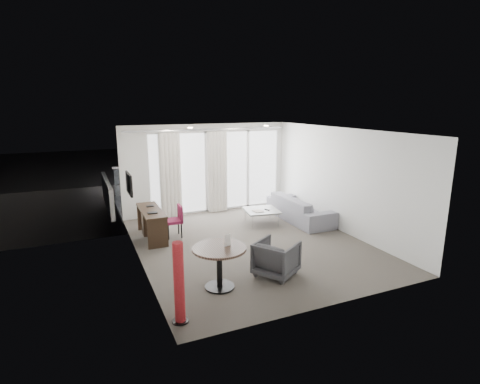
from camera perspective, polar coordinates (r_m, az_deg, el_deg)
name	(u,v)px	position (r m, az deg, el deg)	size (l,w,h in m)	color
floor	(250,243)	(8.77, 1.59, -7.85)	(5.00, 6.00, 0.00)	#4C463E
ceiling	(251,130)	(8.20, 1.71, 9.36)	(5.00, 6.00, 0.00)	white
wall_left	(137,200)	(7.69, -15.46, -1.22)	(0.00, 6.00, 2.60)	silver
wall_right	(341,180)	(9.70, 15.13, 1.77)	(0.00, 6.00, 2.60)	silver
wall_front	(335,229)	(5.92, 14.21, -5.47)	(5.00, 0.00, 2.60)	silver
window_panel	(217,171)	(11.22, -3.50, 3.21)	(4.00, 0.02, 2.38)	white
window_frame	(217,171)	(11.21, -3.47, 3.20)	(4.10, 0.06, 2.44)	white
curtain_left	(171,176)	(10.66, -10.52, 2.47)	(0.60, 0.20, 2.38)	beige
curtain_right	(218,172)	(11.05, -3.44, 3.05)	(0.60, 0.20, 2.38)	beige
curtain_track	(209,129)	(10.82, -4.80, 9.48)	(4.80, 0.04, 0.04)	#B2B2B7
downlight_a	(190,128)	(9.38, -7.62, 9.69)	(0.12, 0.12, 0.02)	#FFE0B2
downlight_b	(266,126)	(10.16, 3.99, 10.04)	(0.12, 0.12, 0.02)	#FFE0B2
desk	(152,224)	(9.24, -13.30, -4.75)	(0.47, 1.51, 0.71)	black
tv	(129,184)	(9.08, -16.57, 1.23)	(0.05, 0.80, 0.50)	black
desk_chair	(173,221)	(9.21, -10.13, -4.43)	(0.43, 0.40, 0.78)	maroon
round_table	(219,268)	(6.67, -3.14, -11.43)	(0.94, 0.94, 0.75)	#3E2A1F
menu_card	(228,248)	(6.59, -1.92, -8.47)	(0.11, 0.02, 0.21)	white
red_lamp	(179,283)	(5.66, -9.28, -13.52)	(0.25, 0.25, 1.25)	maroon
tub_armchair	(276,258)	(7.17, 5.56, -10.00)	(0.72, 0.74, 0.67)	#38383B
coffee_table	(261,217)	(10.13, 3.29, -3.76)	(0.87, 0.87, 0.39)	gray
remote	(267,211)	(10.06, 4.17, -2.91)	(0.05, 0.15, 0.02)	black
magazine	(258,212)	(9.92, 2.74, -3.12)	(0.24, 0.30, 0.02)	gray
sofa	(300,208)	(10.52, 9.08, -2.46)	(2.29, 0.90, 0.67)	slate
terrace_slab	(202,200)	(12.89, -5.75, -1.24)	(5.60, 3.00, 0.12)	#4D4D50
rattan_chair_a	(226,184)	(12.95, -2.08, 1.23)	(0.62, 0.62, 0.91)	#532D1A
rattan_chair_b	(254,185)	(13.23, 2.11, 1.08)	(0.49, 0.49, 0.72)	#532D1A
rattan_table	(246,189)	(13.01, 0.86, 0.50)	(0.56, 0.56, 0.56)	#532D1A
balustrade	(190,177)	(14.12, -7.63, 2.32)	(5.50, 0.06, 1.05)	#B2B2B7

